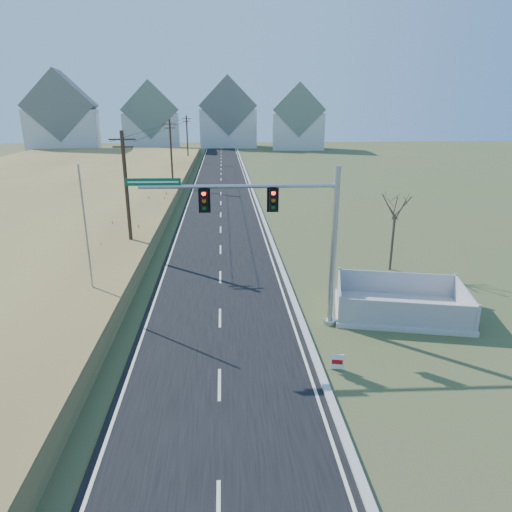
# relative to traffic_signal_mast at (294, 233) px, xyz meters

# --- Properties ---
(ground) EXTENTS (260.00, 260.00, 0.00)m
(ground) POSITION_rel_traffic_signal_mast_xyz_m (-3.65, -3.11, -4.81)
(ground) COLOR #425429
(ground) RESTS_ON ground
(road) EXTENTS (8.00, 180.00, 0.06)m
(road) POSITION_rel_traffic_signal_mast_xyz_m (-3.65, 46.89, -4.78)
(road) COLOR black
(road) RESTS_ON ground
(curb) EXTENTS (0.30, 180.00, 0.18)m
(curb) POSITION_rel_traffic_signal_mast_xyz_m (0.50, 46.89, -4.72)
(curb) COLOR #B2AFA8
(curb) RESTS_ON ground
(reed_marsh) EXTENTS (38.00, 110.00, 1.30)m
(reed_marsh) POSITION_rel_traffic_signal_mast_xyz_m (-27.65, 36.89, -4.16)
(reed_marsh) COLOR #9E8F47
(reed_marsh) RESTS_ON ground
(utility_pole_near) EXTENTS (1.80, 0.26, 9.00)m
(utility_pole_near) POSITION_rel_traffic_signal_mast_xyz_m (-10.15, 11.89, -0.13)
(utility_pole_near) COLOR #422D1E
(utility_pole_near) RESTS_ON ground
(utility_pole_mid) EXTENTS (1.80, 0.26, 9.00)m
(utility_pole_mid) POSITION_rel_traffic_signal_mast_xyz_m (-10.15, 41.89, -0.13)
(utility_pole_mid) COLOR #422D1E
(utility_pole_mid) RESTS_ON ground
(utility_pole_far) EXTENTS (1.80, 0.26, 9.00)m
(utility_pole_far) POSITION_rel_traffic_signal_mast_xyz_m (-10.15, 71.89, -0.13)
(utility_pole_far) COLOR #422D1E
(utility_pole_far) RESTS_ON ground
(condo_nw) EXTENTS (17.69, 13.38, 19.05)m
(condo_nw) POSITION_rel_traffic_signal_mast_xyz_m (-41.65, 96.89, 2.89)
(condo_nw) COLOR silver
(condo_nw) RESTS_ON ground
(condo_nnw) EXTENTS (14.93, 11.17, 17.03)m
(condo_nnw) POSITION_rel_traffic_signal_mast_xyz_m (-21.65, 104.89, 2.12)
(condo_nnw) COLOR silver
(condo_nnw) RESTS_ON ground
(condo_n) EXTENTS (15.27, 10.20, 18.54)m
(condo_n) POSITION_rel_traffic_signal_mast_xyz_m (-1.65, 108.89, 2.80)
(condo_n) COLOR silver
(condo_n) RESTS_ON ground
(condo_ne) EXTENTS (14.12, 10.51, 16.52)m
(condo_ne) POSITION_rel_traffic_signal_mast_xyz_m (16.35, 100.89, 2.03)
(condo_ne) COLOR silver
(condo_ne) RESTS_ON ground
(traffic_signal_mast) EXTENTS (10.00, 0.68, 7.95)m
(traffic_signal_mast) POSITION_rel_traffic_signal_mast_xyz_m (0.00, 0.00, 0.00)
(traffic_signal_mast) COLOR #9EA0A5
(traffic_signal_mast) RESTS_ON ground
(fence_enclosure) EXTENTS (7.62, 6.00, 1.55)m
(fence_enclosure) POSITION_rel_traffic_signal_mast_xyz_m (5.94, 0.92, -4.52)
(fence_enclosure) COLOR #B7B5AD
(fence_enclosure) RESTS_ON ground
(open_sign) EXTENTS (0.55, 0.16, 0.69)m
(open_sign) POSITION_rel_traffic_signal_mast_xyz_m (1.27, -4.29, -4.45)
(open_sign) COLOR white
(open_sign) RESTS_ON ground
(flagpole) EXTENTS (0.35, 0.35, 7.82)m
(flagpole) POSITION_rel_traffic_signal_mast_xyz_m (-10.45, 2.59, -1.69)
(flagpole) COLOR #B7B5AD
(flagpole) RESTS_ON ground
(bare_tree) EXTENTS (2.08, 2.08, 5.52)m
(bare_tree) POSITION_rel_traffic_signal_mast_xyz_m (7.83, 7.68, -0.37)
(bare_tree) COLOR #4C3F33
(bare_tree) RESTS_ON ground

